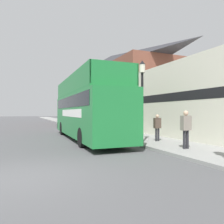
{
  "coord_description": "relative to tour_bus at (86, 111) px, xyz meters",
  "views": [
    {
      "loc": [
        -0.01,
        -6.55,
        1.84
      ],
      "look_at": [
        5.39,
        6.18,
        1.83
      ],
      "focal_mm": 35.0,
      "sensor_mm": 36.0,
      "label": 1
    }
  ],
  "objects": [
    {
      "name": "sidewalk",
      "position": [
        3.28,
        10.21,
        -1.84
      ],
      "size": [
        3.25,
        108.0,
        0.14
      ],
      "color": "gray",
      "rests_on": "ground_plane"
    },
    {
      "name": "lamp_post_nearest",
      "position": [
        2.08,
        -3.92,
        1.37
      ],
      "size": [
        0.35,
        0.35,
        4.54
      ],
      "color": "black",
      "rests_on": "sidewalk"
    },
    {
      "name": "pedestrian_nearest",
      "position": [
        2.91,
        -6.42,
        -0.71
      ],
      "size": [
        0.46,
        0.25,
        1.76
      ],
      "color": "#232328",
      "rests_on": "sidewalk"
    },
    {
      "name": "brick_terrace_rear",
      "position": [
        7.91,
        14.46,
        3.03
      ],
      "size": [
        6.0,
        24.17,
        9.87
      ],
      "color": "brown",
      "rests_on": "ground_plane"
    },
    {
      "name": "tour_bus",
      "position": [
        0.0,
        0.0,
        0.0
      ],
      "size": [
        2.74,
        11.29,
        4.15
      ],
      "rotation": [
        0.0,
        0.0,
        -0.03
      ],
      "color": "#1E7A38",
      "rests_on": "ground_plane"
    },
    {
      "name": "lamp_post_third",
      "position": [
        2.06,
        13.52,
        1.38
      ],
      "size": [
        0.35,
        0.35,
        4.55
      ],
      "color": "black",
      "rests_on": "sidewalk"
    },
    {
      "name": "parked_car_ahead_of_bus",
      "position": [
        0.56,
        9.35,
        -1.18
      ],
      "size": [
        1.91,
        4.19,
        1.55
      ],
      "rotation": [
        0.0,
        0.0,
        -0.05
      ],
      "color": "silver",
      "rests_on": "ground_plane"
    },
    {
      "name": "pedestrian_second",
      "position": [
        3.23,
        -3.69,
        -0.83
      ],
      "size": [
        0.41,
        0.22,
        1.55
      ],
      "color": "#232328",
      "rests_on": "sidewalk"
    },
    {
      "name": "lamp_post_second",
      "position": [
        2.36,
        4.8,
        1.38
      ],
      "size": [
        0.35,
        0.35,
        4.54
      ],
      "color": "black",
      "rests_on": "sidewalk"
    },
    {
      "name": "ground_plane",
      "position": [
        -4.15,
        13.21,
        -1.91
      ],
      "size": [
        144.0,
        144.0,
        0.0
      ],
      "primitive_type": "plane",
      "color": "#4C4C4F"
    }
  ]
}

